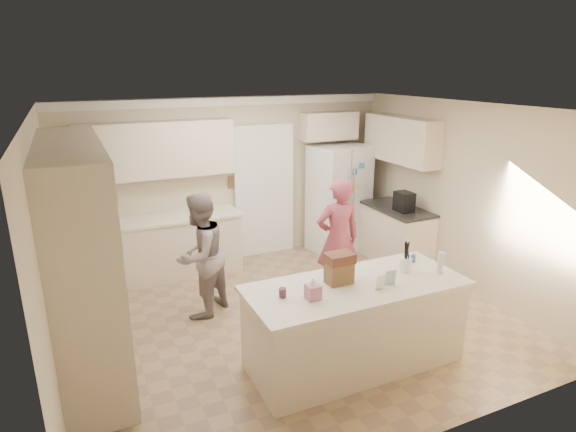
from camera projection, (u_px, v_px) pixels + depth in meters
name	position (u px, v px, depth m)	size (l,w,h in m)	color
floor	(292.00, 320.00, 6.03)	(5.20, 4.60, 0.02)	#9A7D56
ceiling	(293.00, 107.00, 5.25)	(5.20, 4.60, 0.02)	white
wall_back	(231.00, 180.00, 7.65)	(5.20, 0.02, 2.60)	beige
wall_front	(422.00, 306.00, 3.64)	(5.20, 0.02, 2.60)	beige
wall_left	(46.00, 256.00, 4.60)	(0.02, 4.60, 2.60)	beige
wall_right	(462.00, 197.00, 6.68)	(0.02, 4.60, 2.60)	beige
crown_back	(229.00, 101.00, 7.24)	(5.20, 0.08, 0.12)	white
pantry_bank	(82.00, 256.00, 4.94)	(0.60, 2.60, 2.35)	beige
back_base_cab	(166.00, 248.00, 7.18)	(2.20, 0.60, 0.88)	beige
back_countertop	(164.00, 219.00, 7.03)	(2.24, 0.63, 0.04)	beige
back_upper_cab	(156.00, 150.00, 6.85)	(2.20, 0.35, 0.80)	beige
doorway_opening	(264.00, 192.00, 7.91)	(0.90, 0.06, 2.10)	black
doorway_casing	(265.00, 193.00, 7.88)	(1.02, 0.03, 2.22)	white
wall_frame_upper	(232.00, 165.00, 7.55)	(0.15, 0.02, 0.20)	brown
wall_frame_lower	(233.00, 182.00, 7.63)	(0.15, 0.02, 0.20)	brown
refrigerator	(339.00, 199.00, 8.12)	(0.90, 0.70, 1.80)	white
fridge_seam	(350.00, 204.00, 7.81)	(0.01, 0.02, 1.78)	gray
fridge_dispenser	(339.00, 190.00, 7.64)	(0.22, 0.03, 0.35)	black
fridge_handle_l	(348.00, 195.00, 7.74)	(0.02, 0.02, 0.85)	silver
fridge_handle_r	(353.00, 195.00, 7.78)	(0.02, 0.02, 0.85)	silver
over_fridge_cab	(329.00, 126.00, 7.90)	(0.95, 0.35, 0.45)	beige
right_base_cab	(396.00, 236.00, 7.68)	(0.60, 1.20, 0.88)	beige
right_countertop	(397.00, 209.00, 7.54)	(0.63, 1.24, 0.04)	#2D2B28
right_upper_cab	(401.00, 140.00, 7.46)	(0.35, 1.50, 0.70)	beige
coffee_maker	(404.00, 202.00, 7.30)	(0.22, 0.28, 0.30)	black
island_base	(354.00, 326.00, 5.02)	(2.20, 0.90, 0.88)	beige
island_top	(356.00, 286.00, 4.89)	(2.28, 0.96, 0.05)	beige
utensil_crock	(406.00, 265.00, 5.16)	(0.13, 0.13, 0.15)	white
tissue_box	(313.00, 292.00, 4.55)	(0.13, 0.13, 0.14)	#BF6D94
tissue_plume	(313.00, 281.00, 4.52)	(0.08, 0.08, 0.08)	white
dollhouse_body	(339.00, 273.00, 4.87)	(0.26, 0.18, 0.22)	brown
dollhouse_roof	(340.00, 258.00, 4.83)	(0.28, 0.20, 0.10)	#592D1E
jam_jar	(283.00, 293.00, 4.59)	(0.07, 0.07, 0.09)	#59263F
greeting_card_a	(381.00, 282.00, 4.74)	(0.12, 0.01, 0.16)	white
greeting_card_b	(390.00, 277.00, 4.85)	(0.12, 0.01, 0.16)	silver
water_bottle	(441.00, 263.00, 5.09)	(0.07, 0.07, 0.24)	silver
shaker_salt	(408.00, 259.00, 5.38)	(0.05, 0.05, 0.09)	#3A68A2
shaker_pepper	(413.00, 258.00, 5.41)	(0.05, 0.05, 0.09)	#3A68A2
teen_boy	(200.00, 255.00, 5.95)	(0.78, 0.60, 1.60)	gray
teen_girl	(338.00, 240.00, 6.38)	(0.61, 0.40, 1.67)	#9F3E47
fridge_magnets	(350.00, 204.00, 7.81)	(0.76, 0.02, 1.44)	tan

